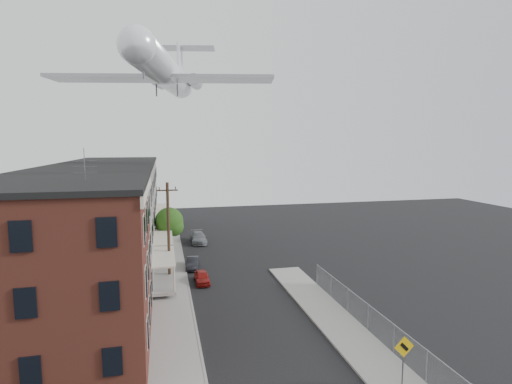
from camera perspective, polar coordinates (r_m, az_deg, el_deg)
sidewalk_left at (r=43.53m, az=-12.23°, el=-9.69°), size 3.00×62.00×0.12m
sidewalk_right at (r=29.10m, az=11.97°, el=-18.28°), size 3.00×26.00×0.12m
curb_left at (r=43.57m, az=-10.30°, el=-9.62°), size 0.15×62.00×0.14m
curb_right at (r=28.56m, az=9.19°, el=-18.70°), size 0.15×26.00×0.14m
corner_building at (r=26.48m, az=-26.21°, el=-9.61°), size 10.31×12.30×12.15m
row_house_a at (r=35.52m, az=-22.74°, el=-5.41°), size 11.98×7.00×10.30m
row_house_b at (r=42.31m, az=-21.19°, el=-3.43°), size 11.98×7.00×10.30m
row_house_c at (r=49.16m, az=-20.08°, el=-2.00°), size 11.98×7.00×10.30m
row_house_d at (r=56.05m, az=-19.24°, el=-0.92°), size 11.98×7.00×10.30m
row_house_e at (r=62.96m, az=-18.58°, el=-0.08°), size 11.98×7.00×10.30m
chainlink_fence at (r=28.54m, az=15.76°, el=-16.85°), size 0.06×18.06×1.90m
warning_sign at (r=22.87m, az=20.35°, el=-20.83°), size 1.10×0.11×2.80m
utility_pole at (r=36.57m, az=-12.40°, el=-5.41°), size 1.80×0.26×9.00m
street_tree at (r=46.54m, az=-12.14°, el=-4.31°), size 3.22×3.20×5.20m
car_near at (r=36.73m, az=-7.73°, el=-11.97°), size 1.28×3.14×1.07m
car_mid at (r=40.97m, az=-9.05°, el=-9.97°), size 1.57×3.42×1.09m
car_far at (r=51.01m, az=-8.22°, el=-6.46°), size 1.89×4.56×1.32m
airplane at (r=46.72m, az=-12.75°, el=16.35°), size 23.57×26.92×7.74m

